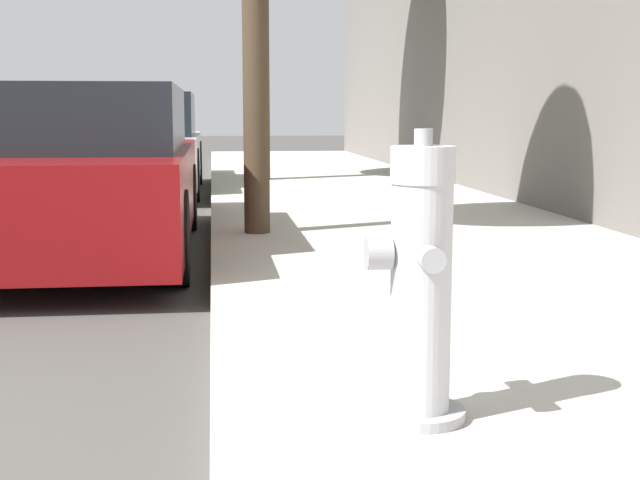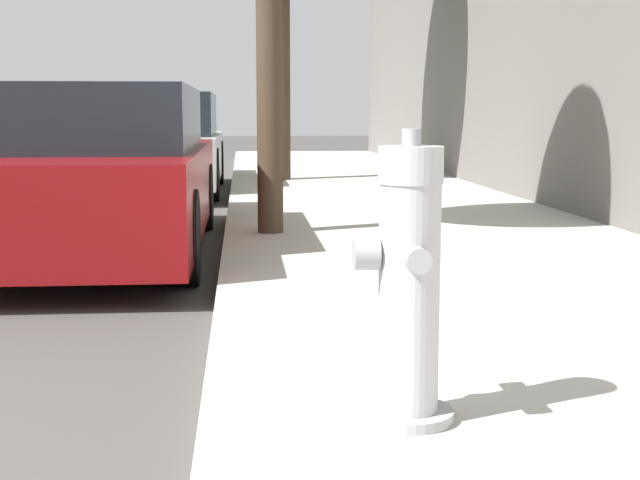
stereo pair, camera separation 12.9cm
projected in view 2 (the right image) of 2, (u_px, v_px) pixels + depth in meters
name	position (u px, v px, depth m)	size (l,w,h in m)	color
fire_hydrant	(408.00, 289.00, 2.81)	(0.33, 0.33, 0.93)	#97979C
parked_car_near	(98.00, 174.00, 7.06)	(1.71, 4.54, 1.33)	maroon
parked_car_mid	(159.00, 145.00, 12.47)	(1.74, 4.39, 1.38)	#B7B7BC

